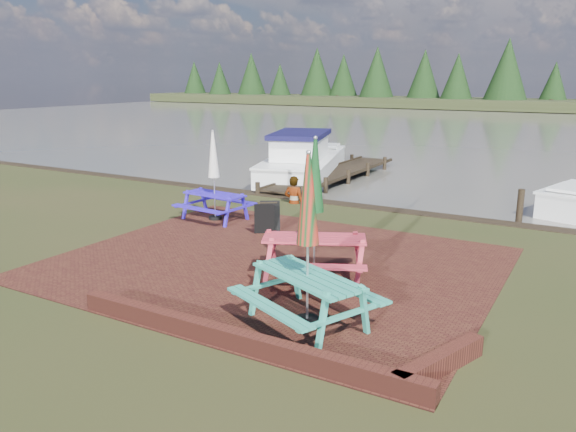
{
  "coord_description": "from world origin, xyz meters",
  "views": [
    {
      "loc": [
        5.93,
        -8.76,
        3.92
      ],
      "look_at": [
        0.14,
        1.34,
        1.0
      ],
      "focal_mm": 35.0,
      "sensor_mm": 36.0,
      "label": 1
    }
  ],
  "objects_px": {
    "picnic_table_red": "(314,231)",
    "chalkboard": "(267,218)",
    "picnic_table_blue": "(214,189)",
    "boat_jetty": "(303,163)",
    "jetty": "(333,174)",
    "person": "(294,176)",
    "picnic_table_teal": "(308,267)"
  },
  "relations": [
    {
      "from": "picnic_table_blue",
      "to": "chalkboard",
      "type": "height_order",
      "value": "picnic_table_blue"
    },
    {
      "from": "picnic_table_blue",
      "to": "jetty",
      "type": "bearing_deg",
      "value": 96.24
    },
    {
      "from": "person",
      "to": "boat_jetty",
      "type": "bearing_deg",
      "value": -72.88
    },
    {
      "from": "jetty",
      "to": "boat_jetty",
      "type": "relative_size",
      "value": 1.16
    },
    {
      "from": "chalkboard",
      "to": "boat_jetty",
      "type": "distance_m",
      "value": 9.22
    },
    {
      "from": "picnic_table_teal",
      "to": "person",
      "type": "bearing_deg",
      "value": 144.51
    },
    {
      "from": "jetty",
      "to": "person",
      "type": "bearing_deg",
      "value": -78.68
    },
    {
      "from": "picnic_table_teal",
      "to": "jetty",
      "type": "height_order",
      "value": "picnic_table_teal"
    },
    {
      "from": "picnic_table_blue",
      "to": "boat_jetty",
      "type": "distance_m",
      "value": 8.19
    },
    {
      "from": "picnic_table_teal",
      "to": "picnic_table_blue",
      "type": "xyz_separation_m",
      "value": [
        -5.42,
        4.74,
        -0.11
      ]
    },
    {
      "from": "picnic_table_red",
      "to": "picnic_table_blue",
      "type": "relative_size",
      "value": 1.13
    },
    {
      "from": "picnic_table_teal",
      "to": "picnic_table_red",
      "type": "distance_m",
      "value": 2.17
    },
    {
      "from": "chalkboard",
      "to": "picnic_table_red",
      "type": "bearing_deg",
      "value": -76.57
    },
    {
      "from": "picnic_table_red",
      "to": "person",
      "type": "relative_size",
      "value": 1.62
    },
    {
      "from": "picnic_table_teal",
      "to": "chalkboard",
      "type": "distance_m",
      "value": 5.49
    },
    {
      "from": "boat_jetty",
      "to": "person",
      "type": "distance_m",
      "value": 5.67
    },
    {
      "from": "picnic_table_red",
      "to": "chalkboard",
      "type": "height_order",
      "value": "picnic_table_red"
    },
    {
      "from": "person",
      "to": "picnic_table_red",
      "type": "bearing_deg",
      "value": 114.46
    },
    {
      "from": "picnic_table_teal",
      "to": "chalkboard",
      "type": "xyz_separation_m",
      "value": [
        -3.41,
        4.27,
        -0.56
      ]
    },
    {
      "from": "person",
      "to": "picnic_table_teal",
      "type": "bearing_deg",
      "value": 112.45
    },
    {
      "from": "jetty",
      "to": "person",
      "type": "distance_m",
      "value": 5.09
    },
    {
      "from": "picnic_table_blue",
      "to": "person",
      "type": "distance_m",
      "value": 3.05
    },
    {
      "from": "chalkboard",
      "to": "jetty",
      "type": "distance_m",
      "value": 8.61
    },
    {
      "from": "picnic_table_teal",
      "to": "jetty",
      "type": "distance_m",
      "value": 13.79
    },
    {
      "from": "boat_jetty",
      "to": "picnic_table_teal",
      "type": "bearing_deg",
      "value": -78.77
    },
    {
      "from": "picnic_table_red",
      "to": "chalkboard",
      "type": "bearing_deg",
      "value": 112.71
    },
    {
      "from": "picnic_table_teal",
      "to": "person",
      "type": "distance_m",
      "value": 8.91
    },
    {
      "from": "picnic_table_blue",
      "to": "picnic_table_teal",
      "type": "bearing_deg",
      "value": -35.71
    },
    {
      "from": "boat_jetty",
      "to": "person",
      "type": "xyz_separation_m",
      "value": [
        2.42,
        -5.11,
        0.42
      ]
    },
    {
      "from": "picnic_table_red",
      "to": "jetty",
      "type": "height_order",
      "value": "picnic_table_red"
    },
    {
      "from": "picnic_table_red",
      "to": "boat_jetty",
      "type": "relative_size",
      "value": 0.36
    },
    {
      "from": "picnic_table_blue",
      "to": "jetty",
      "type": "xyz_separation_m",
      "value": [
        -0.11,
        7.86,
        -0.75
      ]
    }
  ]
}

